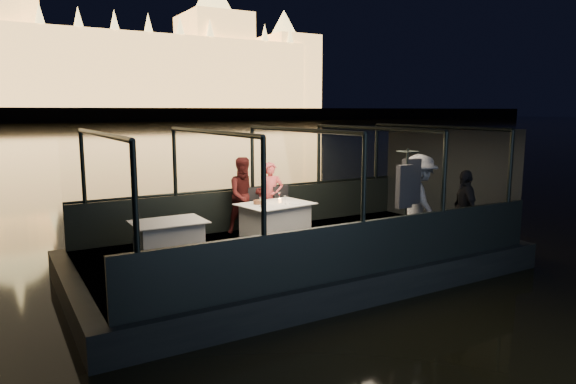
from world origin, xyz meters
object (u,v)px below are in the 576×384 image
passenger_dark (464,205)px  chair_port_right (285,212)px  wine_bottle (264,199)px  person_woman_coral (271,197)px  person_man_maroon (245,199)px  dining_table_central (275,222)px  passenger_stripe (419,206)px  coat_stand (406,209)px  dining_table_aft (169,237)px  chair_port_left (257,213)px

passenger_dark → chair_port_right: bearing=-113.9°
chair_port_right → wine_bottle: (-0.88, -0.68, 0.47)m
person_woman_coral → wine_bottle: 1.18m
person_man_maroon → passenger_dark: 4.55m
person_woman_coral → person_man_maroon: 0.62m
dining_table_central → passenger_stripe: bearing=-44.7°
chair_port_right → person_woman_coral: size_ratio=0.65×
wine_bottle → dining_table_central: bearing=25.0°
coat_stand → passenger_dark: bearing=-3.0°
dining_table_aft → passenger_stripe: bearing=-22.6°
coat_stand → person_man_maroon: 3.60m
person_man_maroon → wine_bottle: bearing=-87.1°
person_woman_coral → person_man_maroon: person_man_maroon is taller
person_woman_coral → wine_bottle: bearing=-103.2°
chair_port_left → passenger_stripe: passenger_stripe is taller
chair_port_right → wine_bottle: size_ratio=3.38×
person_woman_coral → passenger_stripe: size_ratio=0.83×
passenger_stripe → passenger_dark: bearing=-95.8°
coat_stand → passenger_dark: (1.47, -0.08, -0.05)m
passenger_dark → wine_bottle: (-3.24, 2.22, 0.06)m
person_woman_coral → wine_bottle: person_woman_coral is taller
dining_table_aft → person_man_maroon: 2.33m
chair_port_left → passenger_dark: bearing=-41.1°
coat_stand → person_man_maroon: (-1.73, 3.16, -0.15)m
dining_table_aft → wine_bottle: size_ratio=4.44×
chair_port_right → passenger_dark: bearing=-70.6°
chair_port_left → chair_port_right: size_ratio=0.99×
passenger_stripe → passenger_dark: size_ratio=1.20×
dining_table_aft → chair_port_right: chair_port_right is taller
passenger_stripe → passenger_dark: 0.94m
chair_port_right → person_woman_coral: person_woman_coral is taller
dining_table_aft → wine_bottle: (1.99, 0.05, 0.53)m
chair_port_left → passenger_stripe: bearing=-47.4°
person_man_maroon → passenger_stripe: 3.70m
person_man_maroon → wine_bottle: (-0.05, -1.01, 0.17)m
dining_table_aft → passenger_stripe: size_ratio=0.70×
passenger_stripe → wine_bottle: size_ratio=6.32×
passenger_stripe → chair_port_left: bearing=54.1°
chair_port_left → passenger_dark: passenger_dark is taller
chair_port_right → coat_stand: (0.89, -2.83, 0.45)m
chair_port_right → passenger_dark: passenger_dark is taller
dining_table_aft → wine_bottle: wine_bottle is taller
dining_table_aft → coat_stand: coat_stand is taller
chair_port_right → person_man_maroon: 0.94m
coat_stand → person_woman_coral: (-1.11, 3.11, -0.15)m
chair_port_right → dining_table_aft: bearing=174.7°
chair_port_left → chair_port_right: bearing=-12.1°
chair_port_right → person_man_maroon: person_man_maroon is taller
chair_port_left → coat_stand: (1.50, -3.02, 0.45)m
person_man_maroon → person_woman_coral: bearing=1.4°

